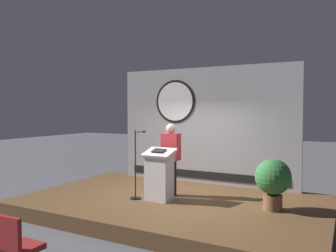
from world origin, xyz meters
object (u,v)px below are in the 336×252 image
object	(u,v)px
speaker_person	(171,159)
potted_plant	(273,179)
audience_chair_left	(17,244)
podium	(159,175)
microphone_stand	(137,174)

from	to	relation	value
speaker_person	potted_plant	distance (m)	2.29
speaker_person	audience_chair_left	world-z (taller)	speaker_person
podium	microphone_stand	world-z (taller)	microphone_stand
speaker_person	potted_plant	world-z (taller)	speaker_person
podium	speaker_person	bearing A→B (deg)	86.42
podium	audience_chair_left	world-z (taller)	podium
speaker_person	audience_chair_left	distance (m)	3.94
podium	microphone_stand	distance (m)	0.52
speaker_person	podium	bearing A→B (deg)	-93.58
audience_chair_left	microphone_stand	bearing A→B (deg)	95.33
potted_plant	audience_chair_left	bearing A→B (deg)	-123.42
speaker_person	microphone_stand	size ratio (longest dim) A/B	1.09
speaker_person	audience_chair_left	bearing A→B (deg)	-93.45
audience_chair_left	podium	bearing A→B (deg)	86.56
podium	potted_plant	bearing A→B (deg)	9.73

